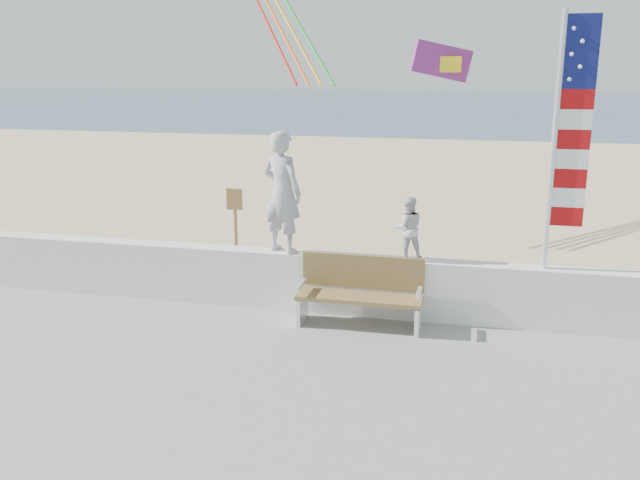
% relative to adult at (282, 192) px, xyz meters
% --- Properties ---
extents(ground, '(220.00, 220.00, 0.00)m').
position_rel_adult_xyz_m(ground, '(0.43, -2.00, -2.01)').
color(ground, '#304960').
rests_on(ground, ground).
extents(sand, '(90.00, 40.00, 0.08)m').
position_rel_adult_xyz_m(sand, '(0.43, 7.00, -1.97)').
color(sand, '#D0B98B').
rests_on(sand, ground).
extents(seawall, '(30.00, 0.35, 0.90)m').
position_rel_adult_xyz_m(seawall, '(0.43, 0.00, -1.38)').
color(seawall, white).
rests_on(seawall, boardwalk).
extents(adult, '(0.80, 0.67, 1.85)m').
position_rel_adult_xyz_m(adult, '(0.00, 0.00, 0.00)').
color(adult, '#A1A2A7').
rests_on(adult, seawall).
extents(child, '(0.54, 0.47, 0.94)m').
position_rel_adult_xyz_m(child, '(1.91, 0.00, -0.45)').
color(child, silver).
rests_on(child, seawall).
extents(bench, '(1.80, 0.57, 1.00)m').
position_rel_adult_xyz_m(bench, '(1.30, -0.45, -1.32)').
color(bench, olive).
rests_on(bench, boardwalk).
extents(flag, '(0.50, 0.08, 3.50)m').
position_rel_adult_xyz_m(flag, '(3.96, -0.00, 0.99)').
color(flag, silver).
rests_on(flag, seawall).
extents(parafoil_kite, '(0.99, 0.47, 0.66)m').
position_rel_adult_xyz_m(parafoil_kite, '(2.21, 1.49, 1.91)').
color(parafoil_kite, red).
rests_on(parafoil_kite, ground).
extents(sign, '(0.32, 0.07, 1.46)m').
position_rel_adult_xyz_m(sign, '(-1.75, 2.62, -1.06)').
color(sign, olive).
rests_on(sign, sand).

